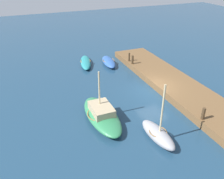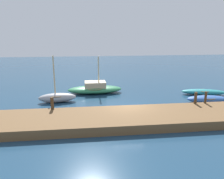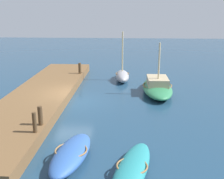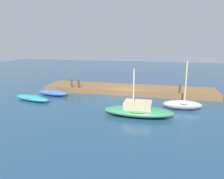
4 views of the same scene
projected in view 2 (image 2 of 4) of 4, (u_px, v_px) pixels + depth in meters
ground_plane at (127, 112)px, 18.16m from camera, size 84.00×84.00×0.00m
dock_platform at (133, 118)px, 15.93m from camera, size 19.76×4.00×0.62m
rowboat_grey at (57, 97)px, 20.48m from camera, size 3.43×1.35×4.25m
rowboat_blue at (208, 99)px, 20.36m from camera, size 3.85×1.75×0.65m
sailboat_green at (95, 89)px, 23.48m from camera, size 5.64×2.22×3.82m
rowboat_teal at (203, 92)px, 22.89m from camera, size 4.47×2.13×0.57m
mooring_post_west at (52, 103)px, 16.75m from camera, size 0.24×0.24×0.93m
mooring_post_mid_west at (196, 98)px, 18.04m from camera, size 0.23×0.23×0.96m
mooring_post_mid_east at (206, 97)px, 18.14m from camera, size 0.19×0.19×0.97m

